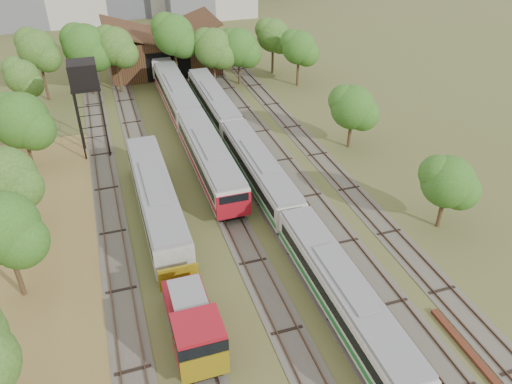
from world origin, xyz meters
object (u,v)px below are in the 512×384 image
object	(u,v)px
railcar_red_set	(191,124)
water_tower	(83,77)
railcar_green_set	(259,170)
shunter_locomotive	(194,327)

from	to	relation	value
railcar_red_set	water_tower	xyz separation A→B (m)	(-10.34, 0.23, 6.41)
railcar_green_set	shunter_locomotive	xyz separation A→B (m)	(-10.00, -17.05, 0.05)
shunter_locomotive	water_tower	xyz separation A→B (m)	(-4.34, 29.17, 6.56)
railcar_red_set	shunter_locomotive	xyz separation A→B (m)	(-6.00, -28.94, -0.15)
railcar_green_set	water_tower	world-z (taller)	water_tower
shunter_locomotive	water_tower	bearing A→B (deg)	98.47
railcar_red_set	water_tower	bearing A→B (deg)	178.73
railcar_green_set	shunter_locomotive	distance (m)	19.77
shunter_locomotive	railcar_green_set	bearing A→B (deg)	59.61
railcar_green_set	water_tower	xyz separation A→B (m)	(-14.34, 12.12, 6.62)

